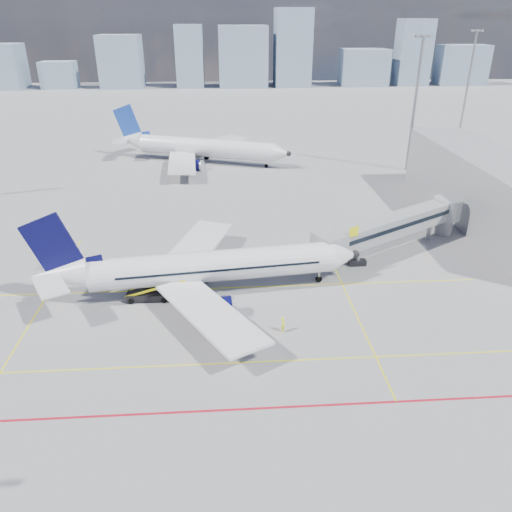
{
  "coord_description": "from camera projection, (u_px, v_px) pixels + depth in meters",
  "views": [
    {
      "loc": [
        0.29,
        -42.8,
        28.63
      ],
      "look_at": [
        3.78,
        8.04,
        4.0
      ],
      "focal_mm": 35.0,
      "sensor_mm": 36.0,
      "label": 1
    }
  ],
  "objects": [
    {
      "name": "apron_markings",
      "position": [
        219.0,
        350.0,
        47.34
      ],
      "size": [
        90.0,
        35.12,
        0.01
      ],
      "color": "yellow",
      "rests_on": "ground"
    },
    {
      "name": "floodlight_mast_far",
      "position": [
        469.0,
        79.0,
        129.82
      ],
      "size": [
        3.2,
        0.61,
        25.45
      ],
      "color": "gray",
      "rests_on": "ground"
    },
    {
      "name": "floodlight_mast_ne",
      "position": [
        415.0,
        101.0,
        96.71
      ],
      "size": [
        3.2,
        0.61,
        25.45
      ],
      "color": "gray",
      "rests_on": "ground"
    },
    {
      "name": "cargo_dolly",
      "position": [
        241.0,
        338.0,
        47.45
      ],
      "size": [
        3.34,
        2.31,
        1.68
      ],
      "rotation": [
        0.0,
        0.0,
        -0.34
      ],
      "color": "black",
      "rests_on": "ground"
    },
    {
      "name": "baggage_tug",
      "position": [
        235.0,
        336.0,
        48.0
      ],
      "size": [
        2.54,
        1.6,
        1.72
      ],
      "rotation": [
        0.0,
        0.0,
        0.04
      ],
      "color": "silver",
      "rests_on": "ground"
    },
    {
      "name": "jet_bridge",
      "position": [
        400.0,
        224.0,
        65.9
      ],
      "size": [
        23.55,
        15.78,
        6.3
      ],
      "color": "gray",
      "rests_on": "ground"
    },
    {
      "name": "main_aircraft",
      "position": [
        201.0,
        268.0,
        55.69
      ],
      "size": [
        36.62,
        31.84,
        10.83
      ],
      "rotation": [
        0.0,
        0.0,
        0.11
      ],
      "color": "silver",
      "rests_on": "ground"
    },
    {
      "name": "terminal_block",
      "position": [
        489.0,
        191.0,
        74.53
      ],
      "size": [
        10.0,
        42.0,
        10.0
      ],
      "color": "gray",
      "rests_on": "ground"
    },
    {
      "name": "ground",
      "position": [
        224.0,
        326.0,
        50.89
      ],
      "size": [
        420.0,
        420.0,
        0.0
      ],
      "primitive_type": "plane",
      "color": "gray",
      "rests_on": "ground"
    },
    {
      "name": "distant_skyline",
      "position": [
        214.0,
        59.0,
        216.32
      ],
      "size": [
        245.48,
        15.72,
        31.71
      ],
      "color": "#7589A1",
      "rests_on": "ground"
    },
    {
      "name": "ramp_worker",
      "position": [
        283.0,
        325.0,
        49.73
      ],
      "size": [
        0.52,
        0.67,
        1.65
      ],
      "primitive_type": "imported",
      "rotation": [
        0.0,
        0.0,
        1.35
      ],
      "color": "#F9FF1A",
      "rests_on": "ground"
    },
    {
      "name": "belt_loader",
      "position": [
        150.0,
        294.0,
        55.41
      ],
      "size": [
        6.74,
        1.92,
        2.75
      ],
      "rotation": [
        0.0,
        0.0,
        -0.02
      ],
      "color": "black",
      "rests_on": "ground"
    },
    {
      "name": "second_aircraft",
      "position": [
        198.0,
        147.0,
        106.49
      ],
      "size": [
        38.55,
        32.7,
        11.7
      ],
      "rotation": [
        0.0,
        0.0,
        -0.36
      ],
      "color": "silver",
      "rests_on": "ground"
    }
  ]
}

